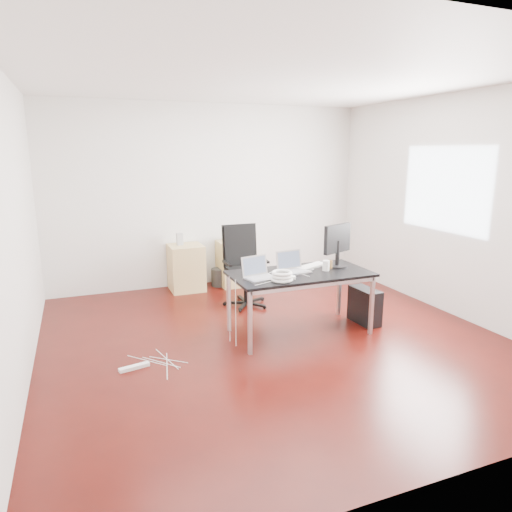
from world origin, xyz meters
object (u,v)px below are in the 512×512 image
object	(u,v)px
filing_cabinet_left	(186,268)
office_chair	(244,261)
filing_cabinet_right	(235,263)
desk	(300,277)
pc_tower	(365,306)

from	to	relation	value
filing_cabinet_left	office_chair	bearing A→B (deg)	-57.48
office_chair	filing_cabinet_right	bearing A→B (deg)	78.25
desk	pc_tower	distance (m)	1.00
office_chair	filing_cabinet_left	size ratio (longest dim) A/B	1.54
office_chair	pc_tower	xyz separation A→B (m)	(1.14, -1.24, -0.39)
desk	filing_cabinet_left	bearing A→B (deg)	111.24
desk	filing_cabinet_right	distance (m)	2.19
office_chair	pc_tower	bearing A→B (deg)	-47.76
filing_cabinet_right	filing_cabinet_left	bearing A→B (deg)	180.00
pc_tower	desk	bearing A→B (deg)	176.04
pc_tower	filing_cabinet_left	bearing A→B (deg)	125.61
filing_cabinet_left	desk	bearing A→B (deg)	-68.76
filing_cabinet_left	filing_cabinet_right	distance (m)	0.79
desk	pc_tower	bearing A→B (deg)	-1.03
filing_cabinet_left	pc_tower	world-z (taller)	filing_cabinet_left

